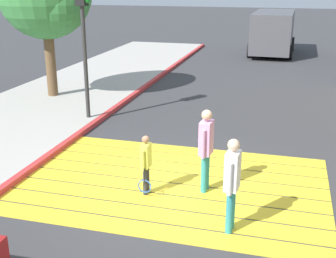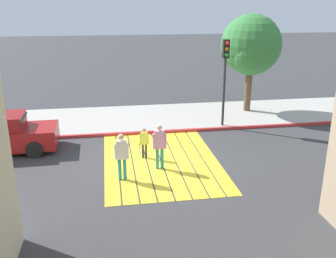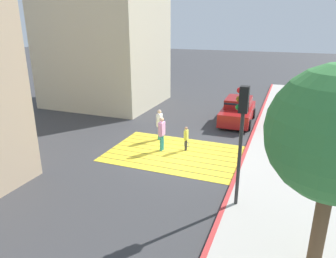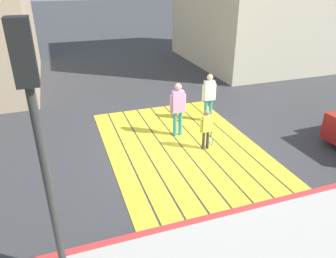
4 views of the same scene
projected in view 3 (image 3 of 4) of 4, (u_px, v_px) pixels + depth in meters
ground_plane at (174, 154)px, 15.32m from camera, size 120.00×120.00×0.00m
crosswalk_stripes at (174, 153)px, 15.31m from camera, size 6.40×4.35×0.01m
sidewalk_west at (297, 171)px, 13.37m from camera, size 4.80×40.00×0.12m
curb_painted at (241, 163)px, 14.18m from camera, size 0.16×40.00×0.13m
building_far_south at (105, 49)px, 23.72m from camera, size 8.00×7.04×8.39m
car_parked_near_curb at (238, 111)px, 19.91m from camera, size 2.06×4.34×1.57m
traffic_light_corner at (241, 124)px, 9.95m from camera, size 0.39×0.28×4.24m
street_tree at (331, 136)px, 7.13m from camera, size 3.20×3.20×5.32m
pedestrian_adult_lead at (160, 122)px, 16.85m from camera, size 0.24×0.49×1.68m
pedestrian_adult_trailing at (162, 131)px, 15.37m from camera, size 0.25×0.50×1.73m
pedestrian_child_with_racket at (186, 137)px, 15.49m from camera, size 0.28×0.39×1.24m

